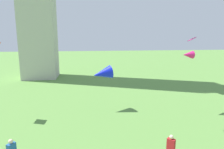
{
  "coord_description": "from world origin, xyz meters",
  "views": [
    {
      "loc": [
        -0.48,
        3.08,
        7.49
      ],
      "look_at": [
        2.28,
        21.57,
        4.01
      ],
      "focal_mm": 31.34,
      "sensor_mm": 36.0,
      "label": 1
    }
  ],
  "objects_px": {
    "person_3": "(171,147)",
    "kite_flying_0": "(192,39)",
    "kite_flying_6": "(102,74)",
    "kite_flying_7": "(188,55)"
  },
  "relations": [
    {
      "from": "kite_flying_0",
      "to": "kite_flying_6",
      "type": "distance_m",
      "value": 14.24
    },
    {
      "from": "kite_flying_0",
      "to": "kite_flying_7",
      "type": "bearing_deg",
      "value": -139.7
    },
    {
      "from": "person_3",
      "to": "kite_flying_0",
      "type": "bearing_deg",
      "value": 104.9
    },
    {
      "from": "kite_flying_6",
      "to": "kite_flying_7",
      "type": "distance_m",
      "value": 8.77
    },
    {
      "from": "kite_flying_0",
      "to": "kite_flying_7",
      "type": "relative_size",
      "value": 0.96
    },
    {
      "from": "kite_flying_0",
      "to": "kite_flying_7",
      "type": "distance_m",
      "value": 8.45
    },
    {
      "from": "person_3",
      "to": "kite_flying_0",
      "type": "xyz_separation_m",
      "value": [
        9.61,
        14.91,
        6.35
      ]
    },
    {
      "from": "person_3",
      "to": "kite_flying_6",
      "type": "relative_size",
      "value": 0.75
    },
    {
      "from": "kite_flying_0",
      "to": "kite_flying_6",
      "type": "relative_size",
      "value": 0.47
    },
    {
      "from": "person_3",
      "to": "kite_flying_6",
      "type": "xyz_separation_m",
      "value": [
        -3.18,
        9.71,
        2.85
      ]
    }
  ]
}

